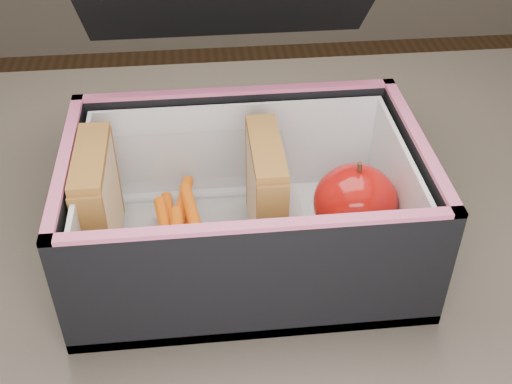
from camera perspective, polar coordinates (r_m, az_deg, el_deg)
kitchen_table at (r=0.67m, az=-2.88°, el=-11.60°), size 1.20×0.80×0.75m
lunch_bag at (r=0.57m, az=-0.96°, el=-0.21°), size 0.31×0.34×0.26m
plastic_tub at (r=0.57m, az=-6.39°, el=-1.75°), size 0.19×0.14×0.08m
sandwich_left at (r=0.57m, az=-13.82°, el=-0.95°), size 0.03×0.09×0.11m
sandwich_right at (r=0.57m, az=0.87°, el=-0.05°), size 0.03×0.09×0.10m
carrot_sticks at (r=0.58m, az=-6.92°, el=-3.43°), size 0.05×0.15×0.03m
paper_napkin at (r=0.61m, az=7.85°, el=-3.56°), size 0.10×0.10×0.01m
red_apple at (r=0.58m, az=8.81°, el=-0.95°), size 0.10×0.10×0.08m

